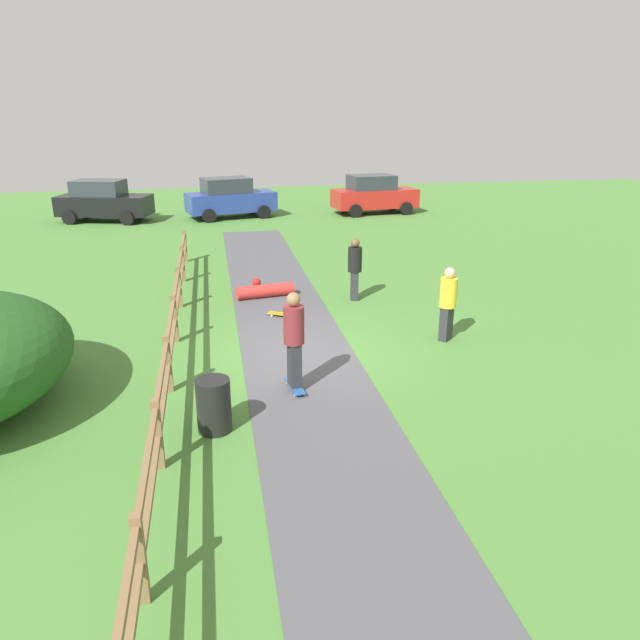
# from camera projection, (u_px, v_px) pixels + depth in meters

# --- Properties ---
(ground_plane) EXTENTS (60.00, 60.00, 0.00)m
(ground_plane) POSITION_uv_depth(u_px,v_px,m) (298.00, 355.00, 12.77)
(ground_plane) COLOR #4C8438
(asphalt_path) EXTENTS (2.40, 28.00, 0.02)m
(asphalt_path) POSITION_uv_depth(u_px,v_px,m) (298.00, 354.00, 12.77)
(asphalt_path) COLOR #515156
(asphalt_path) RESTS_ON ground_plane
(wooden_fence) EXTENTS (0.12, 18.12, 1.10)m
(wooden_fence) POSITION_uv_depth(u_px,v_px,m) (171.00, 333.00, 12.11)
(wooden_fence) COLOR olive
(wooden_fence) RESTS_ON ground_plane
(trash_bin) EXTENTS (0.56, 0.56, 0.90)m
(trash_bin) POSITION_uv_depth(u_px,v_px,m) (214.00, 405.00, 9.62)
(trash_bin) COLOR black
(trash_bin) RESTS_ON ground_plane
(skater_riding) EXTENTS (0.43, 0.82, 1.89)m
(skater_riding) POSITION_uv_depth(u_px,v_px,m) (294.00, 336.00, 10.80)
(skater_riding) COLOR #265999
(skater_riding) RESTS_ON asphalt_path
(skater_fallen) EXTENTS (1.65, 1.37, 0.36)m
(skater_fallen) POSITION_uv_depth(u_px,v_px,m) (265.00, 290.00, 16.68)
(skater_fallen) COLOR red
(skater_fallen) RESTS_ON asphalt_path
(skateboard_loose) EXTENTS (0.80, 0.56, 0.08)m
(skateboard_loose) POSITION_uv_depth(u_px,v_px,m) (283.00, 314.00, 15.05)
(skateboard_loose) COLOR #BF8C19
(skateboard_loose) RESTS_ON asphalt_path
(bystander_black) EXTENTS (0.44, 0.44, 1.71)m
(bystander_black) POSITION_uv_depth(u_px,v_px,m) (355.00, 266.00, 16.22)
(bystander_black) COLOR #2D2D33
(bystander_black) RESTS_ON ground_plane
(bystander_yellow) EXTENTS (0.54, 0.54, 1.70)m
(bystander_yellow) POSITION_uv_depth(u_px,v_px,m) (448.00, 301.00, 13.30)
(bystander_yellow) COLOR #2D2D33
(bystander_yellow) RESTS_ON ground_plane
(parked_car_red) EXTENTS (4.37, 2.37, 1.92)m
(parked_car_red) POSITION_uv_depth(u_px,v_px,m) (374.00, 194.00, 30.05)
(parked_car_red) COLOR red
(parked_car_red) RESTS_ON ground_plane
(parked_car_blue) EXTENTS (4.49, 2.76, 1.92)m
(parked_car_blue) POSITION_uv_depth(u_px,v_px,m) (230.00, 198.00, 28.82)
(parked_car_blue) COLOR #283D99
(parked_car_blue) RESTS_ON ground_plane
(parked_car_black) EXTENTS (4.49, 2.75, 1.92)m
(parked_car_black) POSITION_uv_depth(u_px,v_px,m) (103.00, 201.00, 27.84)
(parked_car_black) COLOR black
(parked_car_black) RESTS_ON ground_plane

